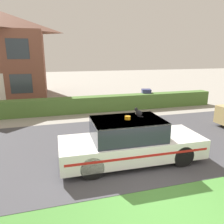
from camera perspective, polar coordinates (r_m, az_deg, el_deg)
name	(u,v)px	position (r m, az deg, el deg)	size (l,w,h in m)	color
ground_plane	(165,205)	(5.55, 13.78, -22.59)	(80.00, 80.00, 0.00)	gray
road_strip	(117,143)	(8.51, 1.44, -8.15)	(28.00, 6.15, 0.01)	#424247
lawn_verge	(178,222)	(5.21, 16.88, -25.70)	(28.00, 2.30, 0.01)	#478438
garden_hedge	(93,104)	(13.01, -5.05, 2.07)	(15.63, 0.73, 0.91)	#4C7233
police_car	(130,142)	(6.94, 4.83, -7.70)	(4.53, 1.72, 1.50)	black
cat	(138,113)	(6.65, 6.86, -0.14)	(0.25, 0.29, 0.27)	black
wheelie_bin	(146,98)	(14.37, 8.87, 3.67)	(0.71, 0.74, 1.14)	#474C8C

